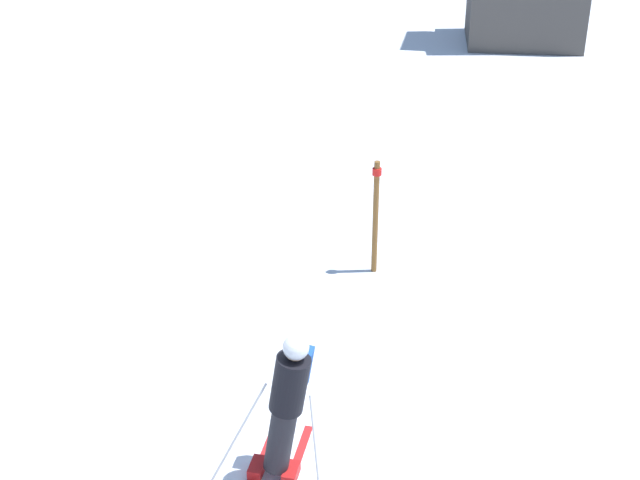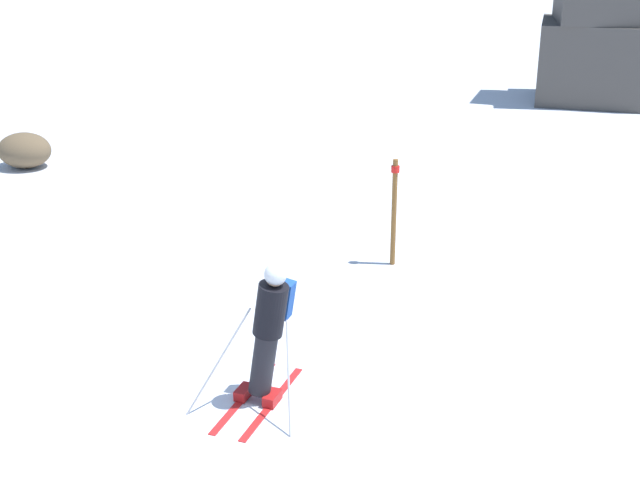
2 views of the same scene
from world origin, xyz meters
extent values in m
cube|color=red|center=(-1.05, 0.02, 0.01)|extent=(0.26, 1.66, 0.01)
cube|color=red|center=(-0.69, -0.02, 0.01)|extent=(0.26, 1.66, 0.01)
cube|color=#B21919|center=(-1.05, 0.02, 0.07)|extent=(0.17, 0.29, 0.12)
cube|color=#B21919|center=(-0.69, -0.02, 0.07)|extent=(0.17, 0.29, 0.12)
cylinder|color=black|center=(-0.79, -0.01, 0.52)|extent=(0.40, 0.30, 0.81)
cylinder|color=black|center=(-0.69, -0.02, 1.20)|extent=(0.46, 0.38, 0.65)
sphere|color=tan|center=(-0.63, -0.03, 1.61)|extent=(0.27, 0.25, 0.25)
sphere|color=silver|center=(-0.62, -0.03, 1.64)|extent=(0.31, 0.28, 0.29)
cube|color=#194293|center=(-0.66, 0.24, 1.23)|extent=(0.36, 0.21, 0.48)
cylinder|color=#B7B7BC|center=(-1.24, -0.26, 0.60)|extent=(0.67, 0.47, 1.22)
cylinder|color=#B7B7BC|center=(-0.39, -0.35, 0.57)|extent=(0.21, 0.55, 1.15)
cube|color=#4C4742|center=(3.16, 17.10, 1.09)|extent=(2.92, 2.48, 2.18)
cylinder|color=brown|center=(-0.09, 4.36, 0.86)|extent=(0.08, 0.08, 1.72)
cylinder|color=red|center=(-0.09, 4.36, 1.57)|extent=(0.13, 0.13, 0.10)
camera|label=1|loc=(0.35, -6.87, 6.43)|focal=50.00mm
camera|label=2|loc=(2.07, -8.43, 5.54)|focal=50.00mm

